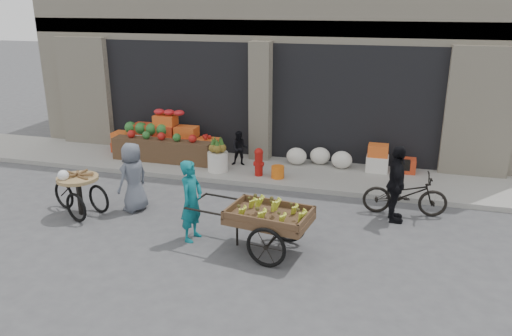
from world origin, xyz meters
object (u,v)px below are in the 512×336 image
(fire_hydrant, at_px, (259,161))
(cyclist, at_px, (396,184))
(pineapple_bin, at_px, (218,161))
(banana_cart, at_px, (266,213))
(orange_bucket, at_px, (278,172))
(seated_person, at_px, (240,148))
(bicycle, at_px, (405,194))
(vendor_woman, at_px, (191,201))
(vendor_grey, at_px, (133,177))
(tricycle_cart, at_px, (79,189))

(fire_hydrant, bearing_deg, cyclist, -25.93)
(pineapple_bin, relative_size, banana_cart, 0.20)
(orange_bucket, relative_size, banana_cart, 0.13)
(seated_person, height_order, banana_cart, seated_person)
(bicycle, bearing_deg, vendor_woman, 115.75)
(banana_cart, bearing_deg, vendor_grey, 170.09)
(vendor_woman, xyz_separation_m, vendor_grey, (-1.72, 0.94, -0.03))
(vendor_woman, relative_size, bicycle, 0.90)
(bicycle, height_order, cyclist, cyclist)
(bicycle, bearing_deg, fire_hydrant, 65.91)
(pineapple_bin, height_order, cyclist, cyclist)
(pineapple_bin, xyz_separation_m, banana_cart, (2.24, -3.64, 0.37))
(orange_bucket, xyz_separation_m, banana_cart, (0.64, -3.54, 0.47))
(seated_person, height_order, vendor_woman, vendor_woman)
(banana_cart, distance_m, bicycle, 3.37)
(banana_cart, distance_m, cyclist, 2.93)
(banana_cart, height_order, bicycle, banana_cart)
(banana_cart, xyz_separation_m, vendor_woman, (-1.46, 0.10, 0.04))
(bicycle, bearing_deg, vendor_grey, 98.52)
(bicycle, distance_m, cyclist, 0.56)
(fire_hydrant, height_order, seated_person, seated_person)
(vendor_woman, bearing_deg, vendor_grey, 69.18)
(vendor_grey, bearing_deg, pineapple_bin, 178.32)
(orange_bucket, distance_m, seated_person, 1.42)
(seated_person, relative_size, banana_cart, 0.37)
(tricycle_cart, bearing_deg, pineapple_bin, 77.29)
(orange_bucket, bearing_deg, vendor_woman, -103.38)
(pineapple_bin, distance_m, tricycle_cart, 3.67)
(seated_person, distance_m, vendor_woman, 4.16)
(pineapple_bin, xyz_separation_m, vendor_woman, (0.78, -3.54, 0.40))
(tricycle_cart, xyz_separation_m, vendor_grey, (0.99, 0.52, 0.18))
(fire_hydrant, height_order, bicycle, bicycle)
(vendor_grey, xyz_separation_m, cyclist, (5.34, 0.94, 0.05))
(cyclist, bearing_deg, bicycle, -31.67)
(fire_hydrant, xyz_separation_m, banana_cart, (1.14, -3.59, 0.24))
(vendor_grey, relative_size, bicycle, 0.87)
(fire_hydrant, distance_m, tricycle_cart, 4.31)
(fire_hydrant, xyz_separation_m, cyclist, (3.30, -1.60, 0.29))
(fire_hydrant, xyz_separation_m, orange_bucket, (0.50, -0.05, -0.23))
(fire_hydrant, bearing_deg, seated_person, 137.12)
(bicycle, relative_size, cyclist, 1.08)
(fire_hydrant, bearing_deg, vendor_grey, -128.71)
(fire_hydrant, relative_size, banana_cart, 0.28)
(pineapple_bin, distance_m, fire_hydrant, 1.11)
(banana_cart, relative_size, tricycle_cart, 1.75)
(orange_bucket, height_order, bicycle, bicycle)
(seated_person, bearing_deg, cyclist, -39.41)
(cyclist, bearing_deg, vendor_grey, 94.91)
(vendor_woman, bearing_deg, banana_cart, -86.33)
(seated_person, relative_size, vendor_grey, 0.62)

